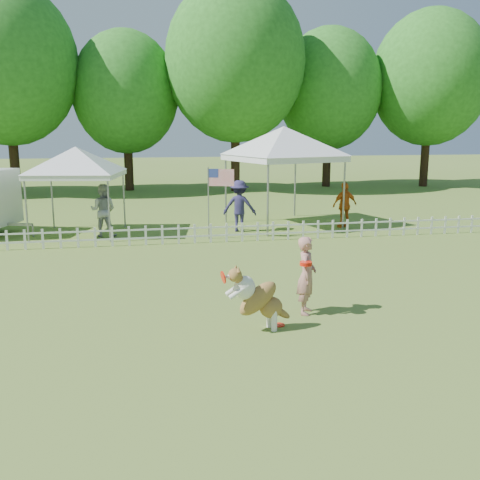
{
  "coord_description": "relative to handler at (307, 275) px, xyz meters",
  "views": [
    {
      "loc": [
        -2.33,
        -9.24,
        3.47
      ],
      "look_at": [
        -0.25,
        2.0,
        1.1
      ],
      "focal_mm": 40.0,
      "sensor_mm": 36.0,
      "label": 1
    }
  ],
  "objects": [
    {
      "name": "ground",
      "position": [
        -0.7,
        -0.16,
        -0.75
      ],
      "size": [
        120.0,
        120.0,
        0.0
      ],
      "primitive_type": "plane",
      "color": "#4F6F23",
      "rests_on": "ground"
    },
    {
      "name": "picket_fence",
      "position": [
        -0.7,
        6.84,
        -0.45
      ],
      "size": [
        22.0,
        0.08,
        0.6
      ],
      "primitive_type": null,
      "color": "white",
      "rests_on": "ground"
    },
    {
      "name": "handler",
      "position": [
        0.0,
        0.0,
        0.0
      ],
      "size": [
        0.54,
        0.64,
        1.5
      ],
      "primitive_type": "imported",
      "rotation": [
        0.0,
        0.0,
        1.19
      ],
      "color": "#AB7267",
      "rests_on": "ground"
    },
    {
      "name": "dog",
      "position": [
        -1.09,
        -0.73,
        -0.16
      ],
      "size": [
        1.19,
        0.56,
        1.18
      ],
      "primitive_type": null,
      "rotation": [
        0.0,
        0.0,
        0.16
      ],
      "color": "brown",
      "rests_on": "ground"
    },
    {
      "name": "frisbee_on_turf",
      "position": [
        -0.67,
        -0.56,
        -0.74
      ],
      "size": [
        0.27,
        0.27,
        0.02
      ],
      "primitive_type": "cylinder",
      "rotation": [
        0.0,
        0.0,
        -0.37
      ],
      "color": "red",
      "rests_on": "ground"
    },
    {
      "name": "canopy_tent_left",
      "position": [
        -5.11,
        8.98,
        0.68
      ],
      "size": [
        3.16,
        3.16,
        2.86
      ],
      "primitive_type": null,
      "rotation": [
        0.0,
        0.0,
        -0.15
      ],
      "color": "silver",
      "rests_on": "ground"
    },
    {
      "name": "canopy_tent_right",
      "position": [
        2.06,
        9.45,
        1.0
      ],
      "size": [
        4.24,
        4.24,
        3.51
      ],
      "primitive_type": null,
      "rotation": [
        0.0,
        0.0,
        0.3
      ],
      "color": "silver",
      "rests_on": "ground"
    },
    {
      "name": "flag_pole",
      "position": [
        -0.94,
        7.44,
        0.4
      ],
      "size": [
        0.87,
        0.37,
        2.3
      ],
      "primitive_type": null,
      "rotation": [
        0.0,
        0.0,
        -0.32
      ],
      "color": "gray",
      "rests_on": "ground"
    },
    {
      "name": "spectator_a",
      "position": [
        -4.29,
        8.47,
        0.12
      ],
      "size": [
        0.97,
        0.83,
        1.74
      ],
      "primitive_type": "imported",
      "rotation": [
        0.0,
        0.0,
        2.91
      ],
      "color": "#99979C",
      "rests_on": "ground"
    },
    {
      "name": "spectator_b",
      "position": [
        0.28,
        8.54,
        0.13
      ],
      "size": [
        1.29,
        0.97,
        1.77
      ],
      "primitive_type": "imported",
      "rotation": [
        0.0,
        0.0,
        2.83
      ],
      "color": "#27234B",
      "rests_on": "ground"
    },
    {
      "name": "spectator_c",
      "position": [
        4.12,
        8.58,
        0.07
      ],
      "size": [
        1.02,
        0.58,
        1.63
      ],
      "primitive_type": "imported",
      "rotation": [
        0.0,
        0.0,
        3.34
      ],
      "color": "#D05B18",
      "rests_on": "ground"
    },
    {
      "name": "tree_left",
      "position": [
        -9.7,
        21.34,
        5.25
      ],
      "size": [
        7.4,
        7.4,
        12.0
      ],
      "primitive_type": null,
      "color": "#25641C",
      "rests_on": "ground"
    },
    {
      "name": "tree_center_left",
      "position": [
        -3.7,
        22.34,
        4.15
      ],
      "size": [
        6.0,
        6.0,
        9.8
      ],
      "primitive_type": null,
      "color": "#25641C",
      "rests_on": "ground"
    },
    {
      "name": "tree_center_right",
      "position": [
        2.3,
        20.84,
        5.55
      ],
      "size": [
        7.6,
        7.6,
        12.6
      ],
      "primitive_type": null,
      "color": "#25641C",
      "rests_on": "ground"
    },
    {
      "name": "tree_right",
      "position": [
        8.3,
        22.34,
        4.45
      ],
      "size": [
        6.2,
        6.2,
        10.4
      ],
      "primitive_type": null,
      "color": "#25641C",
      "rests_on": "ground"
    },
    {
      "name": "tree_far_right",
      "position": [
        14.3,
        21.34,
        4.95
      ],
      "size": [
        7.0,
        7.0,
        11.4
      ],
      "primitive_type": null,
      "color": "#25641C",
      "rests_on": "ground"
    }
  ]
}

